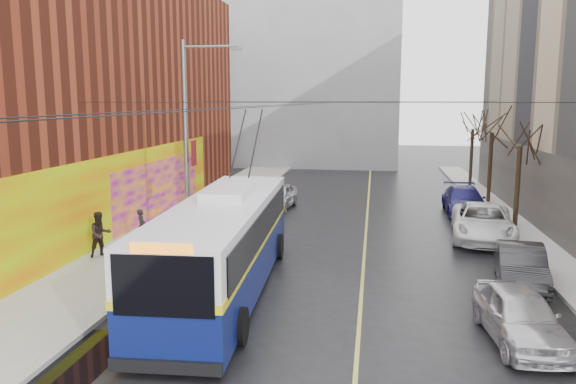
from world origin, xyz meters
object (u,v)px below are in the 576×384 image
object	(u,v)px
parked_car_a	(520,315)
pedestrian_b	(100,234)
trolleybus	(224,243)
parked_car_b	(521,266)
streetlight_pole	(189,138)
tree_mid	(493,120)
parked_car_c	(483,222)
parked_car_d	(464,200)
tree_near	(521,131)
pedestrian_a	(142,226)
following_car	(278,196)
tree_far	(473,118)

from	to	relation	value
parked_car_a	pedestrian_b	size ratio (longest dim) A/B	2.32
trolleybus	parked_car_b	world-z (taller)	trolleybus
streetlight_pole	tree_mid	size ratio (longest dim) A/B	1.35
tree_mid	parked_car_a	xyz separation A→B (m)	(-3.20, -21.25, -4.52)
trolleybus	parked_car_c	distance (m)	13.48
streetlight_pole	pedestrian_b	size ratio (longest dim) A/B	4.83
parked_car_a	parked_car_b	world-z (taller)	parked_car_a
parked_car_b	pedestrian_b	bearing A→B (deg)	-174.70
parked_car_b	parked_car_a	bearing A→B (deg)	-95.81
parked_car_d	pedestrian_b	xyz separation A→B (m)	(-16.14, -12.12, 0.31)
tree_near	pedestrian_b	xyz separation A→B (m)	(-18.14, -8.61, -3.89)
streetlight_pole	tree_mid	world-z (taller)	streetlight_pole
parked_car_a	pedestrian_b	bearing A→B (deg)	153.99
parked_car_a	tree_mid	bearing A→B (deg)	76.11
trolleybus	pedestrian_a	bearing A→B (deg)	132.06
streetlight_pole	parked_car_d	distance (m)	16.72
parked_car_c	streetlight_pole	bearing A→B (deg)	-158.84
parked_car_a	following_car	size ratio (longest dim) A/B	0.98
following_car	parked_car_a	bearing A→B (deg)	-56.20
tree_mid	parked_car_c	size ratio (longest dim) A/B	1.13
streetlight_pole	parked_car_c	xyz separation A→B (m)	(13.06, 3.38, -4.02)
tree_mid	trolleybus	xyz separation A→B (m)	(-12.16, -18.52, -3.56)
tree_near	tree_mid	xyz separation A→B (m)	(0.00, 7.00, 0.28)
streetlight_pole	tree_far	xyz separation A→B (m)	(15.14, 20.00, 0.30)
streetlight_pole	tree_mid	bearing A→B (deg)	40.65
parked_car_d	pedestrian_b	distance (m)	20.19
streetlight_pole	parked_car_d	size ratio (longest dim) A/B	1.69
tree_mid	parked_car_a	distance (m)	21.96
pedestrian_a	pedestrian_b	distance (m)	2.48
tree_mid	parked_car_b	size ratio (longest dim) A/B	1.52
trolleybus	pedestrian_b	size ratio (longest dim) A/B	6.96
following_car	pedestrian_b	distance (m)	13.17
streetlight_pole	tree_far	distance (m)	25.09
streetlight_pole	following_car	world-z (taller)	streetlight_pole
trolleybus	parked_car_d	distance (m)	18.16
tree_mid	parked_car_c	distance (m)	10.79
tree_near	pedestrian_a	distance (m)	18.91
parked_car_c	parked_car_b	bearing A→B (deg)	-82.71
streetlight_pole	pedestrian_a	distance (m)	4.53
parked_car_d	pedestrian_b	bearing A→B (deg)	-142.33
parked_car_d	following_car	size ratio (longest dim) A/B	1.21
tree_mid	pedestrian_a	xyz separation A→B (m)	(-17.38, -13.26, -4.34)
trolleybus	parked_car_a	distance (m)	9.41
tree_far	parked_car_b	size ratio (longest dim) A/B	1.49
streetlight_pole	parked_car_b	world-z (taller)	streetlight_pole
parked_car_a	pedestrian_b	world-z (taller)	pedestrian_b
streetlight_pole	parked_car_d	world-z (taller)	streetlight_pole
tree_near	parked_car_b	xyz separation A→B (m)	(-2.00, -9.39, -4.25)
tree_far	parked_car_d	xyz separation A→B (m)	(-2.00, -10.49, -4.37)
trolleybus	parked_car_d	size ratio (longest dim) A/B	2.43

